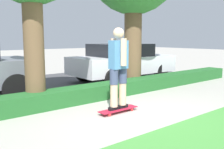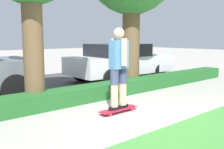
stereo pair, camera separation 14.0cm
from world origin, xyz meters
name	(u,v)px [view 2 (the right image)]	position (x,y,z in m)	size (l,w,h in m)	color
ground_plane	(133,113)	(0.00, 0.00, 0.00)	(60.00, 60.00, 0.00)	#ADA89E
street_asphalt	(43,86)	(0.00, 4.20, 0.00)	(12.63, 5.00, 0.01)	#474749
hedge_row	(89,93)	(0.00, 1.60, 0.19)	(12.63, 0.60, 0.39)	#236028
skateboard	(119,109)	(-0.18, 0.25, 0.07)	(0.95, 0.24, 0.09)	red
skater_person	(119,66)	(-0.18, 0.25, 1.02)	(0.51, 0.45, 1.74)	black
parked_car_middle	(120,61)	(2.77, 3.42, 0.73)	(4.04, 1.93, 1.39)	silver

